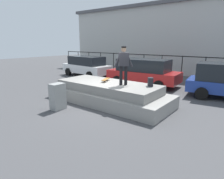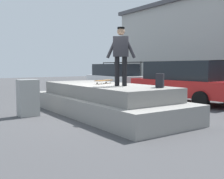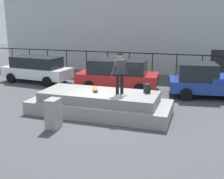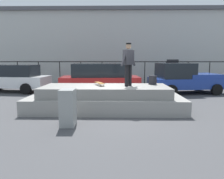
{
  "view_description": "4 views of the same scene",
  "coord_description": "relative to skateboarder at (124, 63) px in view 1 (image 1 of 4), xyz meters",
  "views": [
    {
      "loc": [
        5.65,
        -6.85,
        2.86
      ],
      "look_at": [
        -0.56,
        1.12,
        0.41
      ],
      "focal_mm": 31.49,
      "sensor_mm": 36.0,
      "label": 1
    },
    {
      "loc": [
        7.09,
        -4.39,
        1.55
      ],
      "look_at": [
        -0.63,
        0.9,
        0.74
      ],
      "focal_mm": 43.18,
      "sensor_mm": 36.0,
      "label": 2
    },
    {
      "loc": [
        3.93,
        -10.5,
        3.96
      ],
      "look_at": [
        0.11,
        1.2,
        0.88
      ],
      "focal_mm": 44.1,
      "sensor_mm": 36.0,
      "label": 3
    },
    {
      "loc": [
        0.28,
        -8.29,
        2.07
      ],
      "look_at": [
        0.08,
        1.43,
        0.67
      ],
      "focal_mm": 34.38,
      "sensor_mm": 36.0,
      "label": 4
    }
  ],
  "objects": [
    {
      "name": "skateboard",
      "position": [
        -1.17,
        0.17,
        -0.88
      ],
      "size": [
        0.49,
        0.82,
        0.12
      ],
      "color": "brown",
      "rests_on": "concrete_ledge"
    },
    {
      "name": "warehouse_building",
      "position": [
        -0.75,
        14.43,
        1.23
      ],
      "size": [
        25.8,
        9.45,
        6.36
      ],
      "color": "#B2B2AD",
      "rests_on": "ground_plane"
    },
    {
      "name": "ground_plane",
      "position": [
        -0.75,
        -0.27,
        -1.96
      ],
      "size": [
        60.0,
        60.0,
        0.0
      ],
      "primitive_type": "plane",
      "color": "#424244"
    },
    {
      "name": "car_white_hatchback_near",
      "position": [
        -7.11,
        4.74,
        -1.06
      ],
      "size": [
        4.79,
        2.31,
        1.69
      ],
      "color": "white",
      "rests_on": "ground_plane"
    },
    {
      "name": "fence_row",
      "position": [
        -0.75,
        7.56,
        -0.71
      ],
      "size": [
        24.06,
        0.06,
        1.88
      ],
      "color": "black",
      "rests_on": "ground_plane"
    },
    {
      "name": "concrete_ledge",
      "position": [
        -0.92,
        0.02,
        -1.52
      ],
      "size": [
        6.16,
        2.44,
        0.97
      ],
      "color": "gray",
      "rests_on": "ground_plane"
    },
    {
      "name": "car_red_hatchback_mid",
      "position": [
        -1.46,
        4.48,
        -1.02
      ],
      "size": [
        4.85,
        2.46,
        1.76
      ],
      "color": "#B21E1E",
      "rests_on": "ground_plane"
    },
    {
      "name": "utility_box",
      "position": [
        -1.97,
        -2.13,
        -1.39
      ],
      "size": [
        0.45,
        0.6,
        1.14
      ],
      "primitive_type": "cube",
      "rotation": [
        0.0,
        0.0,
        0.01
      ],
      "color": "gray",
      "rests_on": "ground_plane"
    },
    {
      "name": "backpack",
      "position": [
        1.06,
        0.53,
        -0.79
      ],
      "size": [
        0.33,
        0.34,
        0.38
      ],
      "primitive_type": "cube",
      "rotation": [
        0.0,
        0.0,
        5.36
      ],
      "color": "black",
      "rests_on": "concrete_ledge"
    },
    {
      "name": "skateboarder",
      "position": [
        0.0,
        0.0,
        0.0
      ],
      "size": [
        0.66,
        0.7,
        1.7
      ],
      "color": "black",
      "rests_on": "concrete_ledge"
    }
  ]
}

